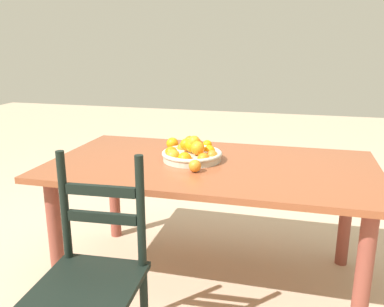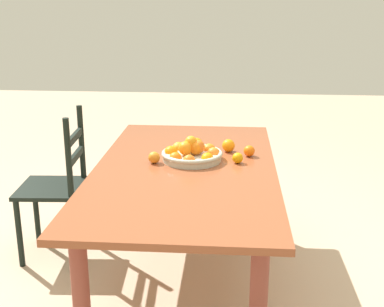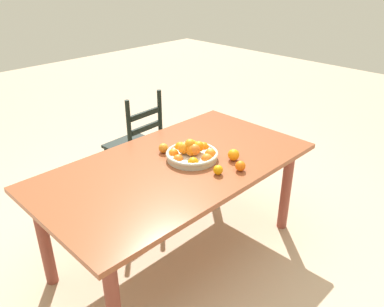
{
  "view_description": "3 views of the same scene",
  "coord_description": "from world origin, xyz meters",
  "px_view_note": "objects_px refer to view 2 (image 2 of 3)",
  "views": [
    {
      "loc": [
        -0.44,
        2.13,
        1.38
      ],
      "look_at": [
        0.12,
        -0.03,
        0.76
      ],
      "focal_mm": 38.01,
      "sensor_mm": 36.0,
      "label": 1
    },
    {
      "loc": [
        -2.62,
        -0.24,
        1.62
      ],
      "look_at": [
        0.12,
        -0.03,
        0.76
      ],
      "focal_mm": 47.84,
      "sensor_mm": 36.0,
      "label": 2
    },
    {
      "loc": [
        -1.49,
        -1.62,
        1.9
      ],
      "look_at": [
        0.12,
        -0.03,
        0.76
      ],
      "focal_mm": 36.21,
      "sensor_mm": 36.0,
      "label": 3
    }
  ],
  "objects_px": {
    "dining_table": "(185,183)",
    "orange_loose_0": "(228,146)",
    "orange_loose_3": "(154,158)",
    "fruit_bowl": "(192,153)",
    "orange_loose_1": "(238,158)",
    "chair_near_window": "(58,189)",
    "orange_loose_2": "(249,151)"
  },
  "relations": [
    {
      "from": "dining_table",
      "to": "orange_loose_0",
      "type": "height_order",
      "value": "orange_loose_0"
    },
    {
      "from": "orange_loose_3",
      "to": "fruit_bowl",
      "type": "bearing_deg",
      "value": -70.95
    },
    {
      "from": "orange_loose_1",
      "to": "chair_near_window",
      "type": "bearing_deg",
      "value": 78.74
    },
    {
      "from": "orange_loose_0",
      "to": "orange_loose_3",
      "type": "bearing_deg",
      "value": 121.34
    },
    {
      "from": "orange_loose_0",
      "to": "orange_loose_1",
      "type": "height_order",
      "value": "orange_loose_0"
    },
    {
      "from": "fruit_bowl",
      "to": "orange_loose_1",
      "type": "bearing_deg",
      "value": -97.63
    },
    {
      "from": "orange_loose_3",
      "to": "orange_loose_0",
      "type": "bearing_deg",
      "value": -58.66
    },
    {
      "from": "orange_loose_0",
      "to": "orange_loose_2",
      "type": "height_order",
      "value": "orange_loose_0"
    },
    {
      "from": "orange_loose_1",
      "to": "orange_loose_3",
      "type": "relative_size",
      "value": 0.92
    },
    {
      "from": "orange_loose_1",
      "to": "orange_loose_3",
      "type": "height_order",
      "value": "orange_loose_3"
    },
    {
      "from": "chair_near_window",
      "to": "orange_loose_2",
      "type": "height_order",
      "value": "chair_near_window"
    },
    {
      "from": "chair_near_window",
      "to": "orange_loose_1",
      "type": "relative_size",
      "value": 15.72
    },
    {
      "from": "dining_table",
      "to": "orange_loose_0",
      "type": "bearing_deg",
      "value": -37.81
    },
    {
      "from": "fruit_bowl",
      "to": "orange_loose_2",
      "type": "distance_m",
      "value": 0.34
    },
    {
      "from": "orange_loose_0",
      "to": "orange_loose_2",
      "type": "relative_size",
      "value": 1.18
    },
    {
      "from": "orange_loose_1",
      "to": "orange_loose_2",
      "type": "bearing_deg",
      "value": -27.14
    },
    {
      "from": "chair_near_window",
      "to": "orange_loose_2",
      "type": "bearing_deg",
      "value": 82.18
    },
    {
      "from": "dining_table",
      "to": "orange_loose_3",
      "type": "relative_size",
      "value": 27.51
    },
    {
      "from": "orange_loose_1",
      "to": "fruit_bowl",
      "type": "bearing_deg",
      "value": 82.37
    },
    {
      "from": "dining_table",
      "to": "orange_loose_0",
      "type": "relative_size",
      "value": 23.74
    },
    {
      "from": "fruit_bowl",
      "to": "orange_loose_1",
      "type": "xyz_separation_m",
      "value": [
        -0.03,
        -0.26,
        -0.01
      ]
    },
    {
      "from": "orange_loose_1",
      "to": "dining_table",
      "type": "bearing_deg",
      "value": 106.83
    },
    {
      "from": "fruit_bowl",
      "to": "dining_table",
      "type": "bearing_deg",
      "value": 166.96
    },
    {
      "from": "fruit_bowl",
      "to": "orange_loose_1",
      "type": "distance_m",
      "value": 0.26
    },
    {
      "from": "dining_table",
      "to": "orange_loose_2",
      "type": "distance_m",
      "value": 0.43
    },
    {
      "from": "fruit_bowl",
      "to": "orange_loose_2",
      "type": "height_order",
      "value": "fruit_bowl"
    },
    {
      "from": "chair_near_window",
      "to": "fruit_bowl",
      "type": "relative_size",
      "value": 2.75
    },
    {
      "from": "dining_table",
      "to": "orange_loose_1",
      "type": "distance_m",
      "value": 0.32
    },
    {
      "from": "fruit_bowl",
      "to": "orange_loose_2",
      "type": "relative_size",
      "value": 5.33
    },
    {
      "from": "chair_near_window",
      "to": "orange_loose_1",
      "type": "distance_m",
      "value": 1.18
    },
    {
      "from": "orange_loose_2",
      "to": "orange_loose_0",
      "type": "bearing_deg",
      "value": 56.17
    },
    {
      "from": "chair_near_window",
      "to": "orange_loose_1",
      "type": "xyz_separation_m",
      "value": [
        -0.22,
        -1.12,
        0.3
      ]
    }
  ]
}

